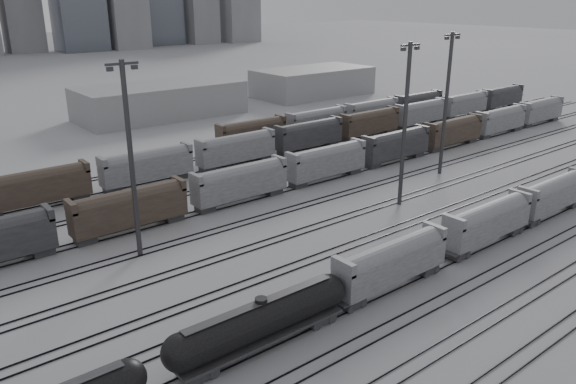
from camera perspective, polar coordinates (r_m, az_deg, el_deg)
ground at (r=67.84m, az=17.30°, el=-6.71°), size 900.00×900.00×0.00m
tracks at (r=77.78m, az=6.72°, el=-2.43°), size 220.00×71.50×0.16m
tank_car_b at (r=49.11m, az=-2.71°, el=-12.89°), size 18.56×3.09×4.59m
hopper_car_a at (r=58.73m, az=10.45°, el=-6.88°), size 14.38×2.86×5.14m
hopper_car_b at (r=71.73m, az=19.61°, el=-2.72°), size 14.50×2.88×5.19m
hopper_car_c at (r=84.98m, az=25.34°, el=-0.11°), size 14.31×2.84×5.12m
light_mast_b at (r=64.35m, az=-15.67°, el=3.44°), size 3.60×0.58×22.51m
light_mast_c at (r=79.95m, az=11.80°, el=6.99°), size 3.68×0.59×23.00m
light_mast_d at (r=96.41m, az=15.78°, el=8.87°), size 3.73×0.60×23.33m
bg_string_near at (r=91.99m, az=3.92°, el=2.93°), size 151.00×3.00×5.60m
bg_string_mid at (r=109.95m, az=2.14°, el=5.72°), size 151.00×3.00×5.60m
bg_string_far at (r=127.27m, az=5.80°, el=7.54°), size 66.00×3.00×5.60m
warehouse_mid at (r=144.13m, az=-12.80°, el=9.05°), size 40.00×18.00×8.00m
warehouse_right at (r=171.64m, az=2.55°, el=11.11°), size 35.00×18.00×8.00m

